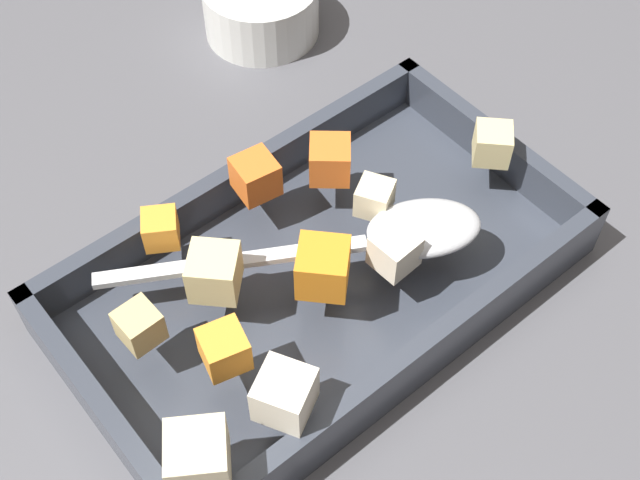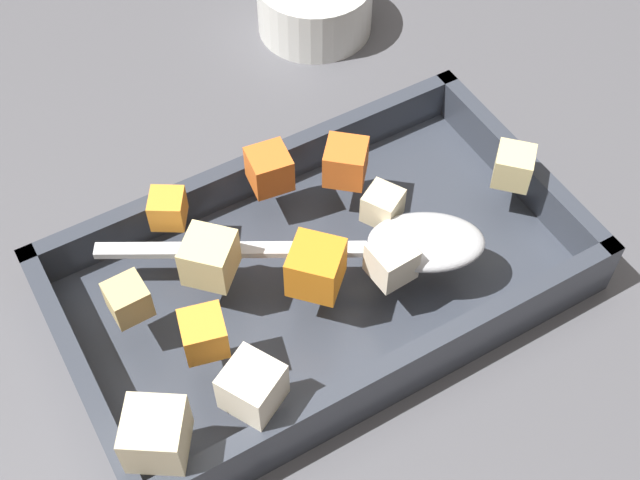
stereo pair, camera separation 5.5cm
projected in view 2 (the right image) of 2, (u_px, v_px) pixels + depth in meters
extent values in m
plane|color=#4C4C51|center=(336.00, 300.00, 0.59)|extent=(4.00, 4.00, 0.00)
cube|color=#333842|center=(320.00, 283.00, 0.59)|extent=(0.35, 0.20, 0.01)
cube|color=#333842|center=(397.00, 371.00, 0.52)|extent=(0.35, 0.01, 0.03)
cube|color=#333842|center=(255.00, 173.00, 0.62)|extent=(0.35, 0.01, 0.03)
cube|color=#333842|center=(82.00, 376.00, 0.52)|extent=(0.01, 0.20, 0.03)
cube|color=#333842|center=(519.00, 170.00, 0.62)|extent=(0.01, 0.20, 0.03)
cube|color=orange|center=(168.00, 208.00, 0.57)|extent=(0.03, 0.03, 0.02)
cube|color=orange|center=(316.00, 267.00, 0.53)|extent=(0.05, 0.05, 0.03)
cube|color=orange|center=(204.00, 334.00, 0.51)|extent=(0.03, 0.03, 0.03)
cube|color=orange|center=(346.00, 162.00, 0.59)|extent=(0.04, 0.04, 0.03)
cube|color=orange|center=(269.00, 169.00, 0.58)|extent=(0.03, 0.03, 0.03)
cube|color=beige|center=(383.00, 205.00, 0.57)|extent=(0.03, 0.03, 0.02)
cube|color=tan|center=(128.00, 299.00, 0.52)|extent=(0.02, 0.02, 0.02)
cube|color=#E0CC89|center=(512.00, 164.00, 0.59)|extent=(0.04, 0.04, 0.03)
cube|color=#E0CC89|center=(209.00, 258.00, 0.54)|extent=(0.04, 0.04, 0.03)
cube|color=beige|center=(156.00, 434.00, 0.46)|extent=(0.05, 0.05, 0.03)
cube|color=silver|center=(252.00, 387.00, 0.48)|extent=(0.04, 0.04, 0.03)
cube|color=silver|center=(391.00, 261.00, 0.54)|extent=(0.03, 0.03, 0.03)
ellipsoid|color=silver|center=(426.00, 242.00, 0.55)|extent=(0.09, 0.08, 0.02)
cube|color=silver|center=(231.00, 250.00, 0.56)|extent=(0.16, 0.10, 0.01)
cylinder|color=silver|center=(315.00, 5.00, 0.75)|extent=(0.10, 0.10, 0.05)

